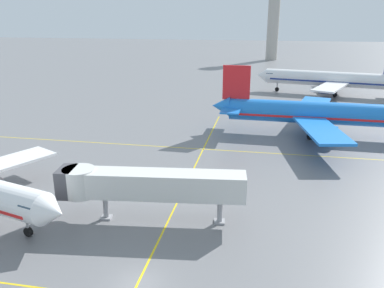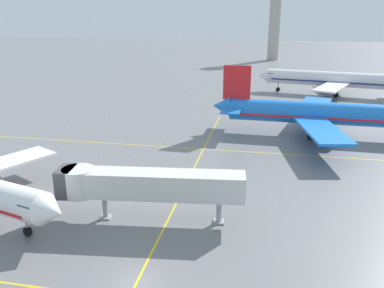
{
  "view_description": "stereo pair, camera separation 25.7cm",
  "coord_description": "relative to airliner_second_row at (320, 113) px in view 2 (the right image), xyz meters",
  "views": [
    {
      "loc": [
        9.25,
        -25.63,
        20.83
      ],
      "look_at": [
        -0.55,
        26.84,
        3.09
      ],
      "focal_mm": 37.06,
      "sensor_mm": 36.0,
      "label": 1
    },
    {
      "loc": [
        9.5,
        -25.58,
        20.83
      ],
      "look_at": [
        -0.55,
        26.84,
        3.09
      ],
      "focal_mm": 37.06,
      "sensor_mm": 36.0,
      "label": 2
    }
  ],
  "objects": [
    {
      "name": "jet_bridge",
      "position": [
        -21.92,
        -34.65,
        -0.05
      ],
      "size": [
        19.49,
        4.92,
        5.58
      ],
      "color": "silver",
      "rests_on": "ground"
    },
    {
      "name": "control_tower",
      "position": [
        -7.77,
        119.94,
        16.21
      ],
      "size": [
        8.82,
        8.82,
        34.73
      ],
      "color": "#ADA89E",
      "rests_on": "ground"
    },
    {
      "name": "airliner_third_row",
      "position": [
        7.25,
        39.09,
        0.02
      ],
      "size": [
        38.77,
        33.0,
        12.09
      ],
      "color": "white",
      "rests_on": "ground"
    },
    {
      "name": "taxiway_markings",
      "position": [
        -18.85,
        -28.81,
        -4.1
      ],
      "size": [
        130.79,
        78.65,
        0.01
      ],
      "color": "yellow",
      "rests_on": "ground"
    },
    {
      "name": "ground_plane",
      "position": [
        -18.85,
        -44.68,
        -4.1
      ],
      "size": [
        600.0,
        600.0,
        0.0
      ],
      "primitive_type": "plane",
      "color": "slate"
    },
    {
      "name": "airliner_second_row",
      "position": [
        0.0,
        0.0,
        0.0
      ],
      "size": [
        38.59,
        33.36,
        12.02
      ],
      "color": "blue",
      "rests_on": "ground"
    }
  ]
}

